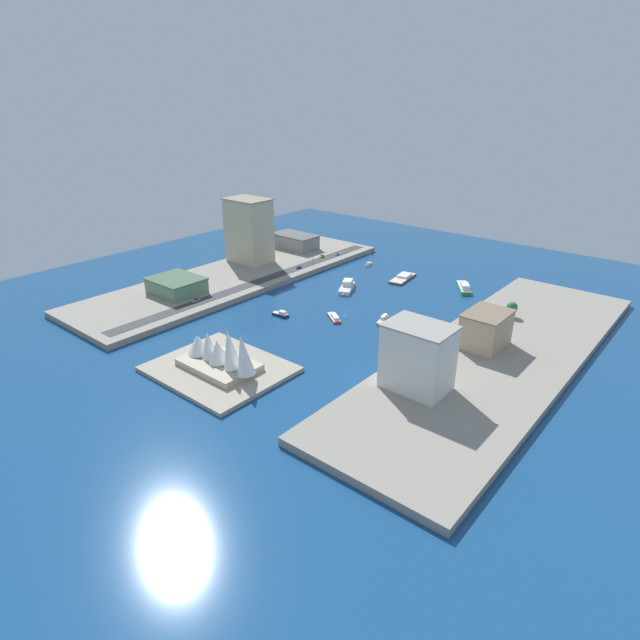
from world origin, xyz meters
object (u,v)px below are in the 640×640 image
at_px(ferry_green_doubledeck, 464,287).
at_px(sailboat_small_white, 369,264).
at_px(water_taxi_orange, 383,319).
at_px(patrol_launch_navy, 281,314).
at_px(traffic_light_waterfront, 313,261).
at_px(apartment_midrise_tan, 486,329).
at_px(taxi_yellow_cab, 322,256).
at_px(opera_landmark, 219,353).
at_px(terminal_long_green, 177,285).
at_px(van_white, 338,254).
at_px(barge_flat_brown, 403,278).
at_px(sedan_silver, 196,300).
at_px(office_block_beige, 249,231).
at_px(hotel_broad_white, 418,357).
at_px(ferry_white_commuter, 347,287).
at_px(tugboat_red, 334,317).
at_px(hatchback_blue, 299,267).
at_px(warehouse_low_gray, 295,241).

bearing_deg(ferry_green_doubledeck, sailboat_small_white, -3.23).
relative_size(water_taxi_orange, ferry_green_doubledeck, 0.61).
bearing_deg(patrol_launch_navy, traffic_light_waterfront, -61.95).
relative_size(apartment_midrise_tan, taxi_yellow_cab, 6.05).
bearing_deg(opera_landmark, terminal_long_green, -25.49).
height_order(water_taxi_orange, taxi_yellow_cab, taxi_yellow_cab).
bearing_deg(traffic_light_waterfront, apartment_midrise_tan, 163.44).
bearing_deg(van_white, taxi_yellow_cab, 67.61).
bearing_deg(sailboat_small_white, apartment_midrise_tan, 147.13).
height_order(barge_flat_brown, sedan_silver, sedan_silver).
distance_m(office_block_beige, opera_landmark, 166.78).
xyz_separation_m(ferry_green_doubledeck, hotel_broad_white, (-42.76, 136.71, 16.37)).
height_order(terminal_long_green, sedan_silver, terminal_long_green).
bearing_deg(terminal_long_green, opera_landmark, 154.51).
height_order(ferry_white_commuter, traffic_light_waterfront, traffic_light_waterfront).
bearing_deg(ferry_white_commuter, tugboat_red, 118.93).
height_order(patrol_launch_navy, van_white, van_white).
distance_m(hotel_broad_white, opera_landmark, 91.09).
bearing_deg(ferry_white_commuter, patrol_launch_navy, 87.44).
bearing_deg(traffic_light_waterfront, sailboat_small_white, -122.17).
height_order(sedan_silver, hatchback_blue, sedan_silver).
distance_m(water_taxi_orange, sedan_silver, 114.67).
height_order(patrol_launch_navy, apartment_midrise_tan, apartment_midrise_tan).
bearing_deg(van_white, hatchback_blue, 89.45).
bearing_deg(patrol_launch_navy, office_block_beige, -33.36).
bearing_deg(sedan_silver, patrol_launch_navy, -154.91).
distance_m(tugboat_red, barge_flat_brown, 87.81).
distance_m(patrol_launch_navy, opera_landmark, 71.88).
xyz_separation_m(office_block_beige, apartment_midrise_tan, (-197.25, 24.34, -14.59)).
relative_size(apartment_midrise_tan, sedan_silver, 5.15).
xyz_separation_m(warehouse_low_gray, opera_landmark, (-110.52, 173.39, 0.33)).
distance_m(taxi_yellow_cab, opera_landmark, 182.73).
xyz_separation_m(patrol_launch_navy, hotel_broad_white, (-105.84, 25.79, 17.05)).
xyz_separation_m(traffic_light_waterfront, opera_landmark, (-66.34, 144.44, 1.70)).
bearing_deg(ferry_green_doubledeck, warehouse_low_gray, 1.69).
bearing_deg(van_white, water_taxi_orange, 140.22).
bearing_deg(ferry_white_commuter, van_white, -46.83).
bearing_deg(patrol_launch_navy, water_taxi_orange, -147.67).
xyz_separation_m(sailboat_small_white, taxi_yellow_cab, (33.16, 16.09, 3.43)).
xyz_separation_m(apartment_midrise_tan, sedan_silver, (160.99, 55.36, -8.19)).
distance_m(apartment_midrise_tan, van_white, 176.25).
bearing_deg(hotel_broad_white, water_taxi_orange, -46.48).
bearing_deg(traffic_light_waterfront, water_taxi_orange, 153.76).
xyz_separation_m(office_block_beige, taxi_yellow_cab, (-35.16, -42.88, -22.78)).
bearing_deg(hotel_broad_white, barge_flat_brown, -56.52).
xyz_separation_m(barge_flat_brown, opera_landmark, (-4.90, 170.72, 8.45)).
distance_m(barge_flat_brown, sedan_silver, 144.94).
xyz_separation_m(water_taxi_orange, van_white, (96.17, -80.07, 3.23)).
bearing_deg(terminal_long_green, sailboat_small_white, -111.71).
bearing_deg(warehouse_low_gray, patrol_launch_navy, 128.76).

